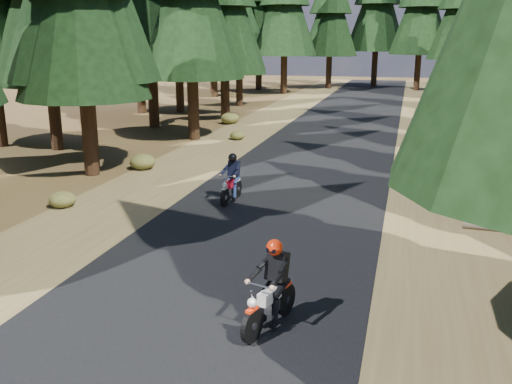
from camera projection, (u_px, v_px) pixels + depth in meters
ground at (239, 257)px, 12.64m from camera, size 120.00×120.00×0.00m
road at (286, 197)px, 17.30m from camera, size 6.00×100.00×0.01m
shoulder_l at (147, 188)px, 18.44m from camera, size 3.20×100.00×0.01m
shoulder_r at (444, 209)px, 16.16m from camera, size 3.20×100.00×0.01m
log_near at (504, 189)px, 17.61m from camera, size 5.39×1.74×0.32m
understory_shrubs at (341, 174)px, 19.14m from camera, size 14.18×30.77×0.62m
rider_lead at (270, 300)px, 9.43m from camera, size 0.98×1.78×1.52m
rider_follow at (231, 186)px, 16.72m from camera, size 0.58×1.63×1.43m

